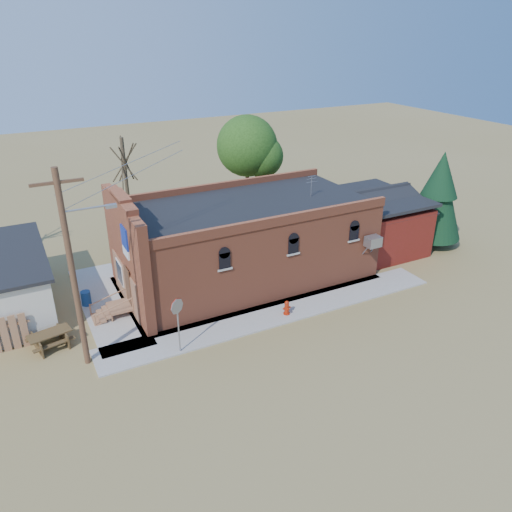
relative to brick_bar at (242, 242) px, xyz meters
name	(u,v)px	position (x,y,z in m)	size (l,w,h in m)	color
ground	(260,329)	(-1.64, -5.49, -2.34)	(120.00, 120.00, 0.00)	olive
sidewalk_south	(278,313)	(-0.14, -4.59, -2.30)	(19.00, 2.20, 0.08)	#9E9991
sidewalk_west	(107,304)	(-7.94, 0.51, -2.30)	(2.60, 10.00, 0.08)	#9E9991
brick_bar	(242,242)	(0.00, 0.00, 0.00)	(16.40, 7.97, 6.30)	#A34D31
red_shed	(374,216)	(9.86, 0.01, -0.07)	(5.40, 6.40, 4.30)	#611A10
utility_pole	(73,267)	(-9.79, -4.29, 2.43)	(3.12, 0.26, 9.00)	#43281B
tree_bare_near	(124,162)	(-4.64, 7.51, 3.62)	(2.80, 2.80, 7.65)	#4E402D
tree_leafy	(247,146)	(4.36, 8.01, 3.59)	(4.40, 4.40, 8.15)	#4E402D
evergreen_tree	(439,193)	(13.86, -1.49, 1.37)	(3.60, 3.60, 6.50)	#4E402D
fire_hydrant	(287,308)	(0.19, -4.95, -1.87)	(0.43, 0.40, 0.78)	#9F1E09
stop_sign	(177,311)	(-5.87, -5.49, -0.13)	(0.68, 0.43, 2.77)	gray
trash_barrel	(86,298)	(-8.94, 0.86, -1.86)	(0.52, 0.52, 0.80)	navy
picnic_table	(50,338)	(-11.14, -2.29, -1.82)	(2.17, 1.79, 0.80)	#503B20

